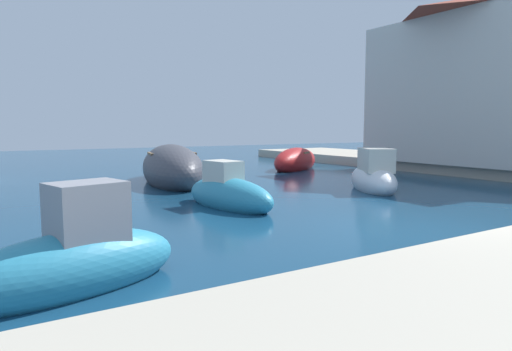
{
  "coord_description": "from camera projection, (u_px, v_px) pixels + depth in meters",
  "views": [
    {
      "loc": [
        -7.71,
        -6.1,
        2.16
      ],
      "look_at": [
        0.75,
        7.48,
        0.44
      ],
      "focal_mm": 31.77,
      "sensor_mm": 36.0,
      "label": 1
    }
  ],
  "objects": [
    {
      "name": "waterfront_building_main",
      "position": [
        487.0,
        78.0,
        21.31
      ],
      "size": [
        7.16,
        9.62,
        7.78
      ],
      "color": "beige",
      "rests_on": "quay_promenade"
    },
    {
      "name": "ground",
      "position": [
        415.0,
        231.0,
        9.43
      ],
      "size": [
        80.0,
        80.0,
        0.0
      ],
      "primitive_type": "plane",
      "color": "navy"
    },
    {
      "name": "moored_boat_4",
      "position": [
        373.0,
        177.0,
        15.48
      ],
      "size": [
        2.72,
        3.5,
        1.71
      ],
      "rotation": [
        0.0,
        0.0,
        1.06
      ],
      "color": "white",
      "rests_on": "ground"
    },
    {
      "name": "moored_boat_5",
      "position": [
        73.0,
        261.0,
        6.03
      ],
      "size": [
        3.29,
        1.84,
        1.65
      ],
      "rotation": [
        0.0,
        0.0,
        3.39
      ],
      "color": "teal",
      "rests_on": "ground"
    },
    {
      "name": "moored_boat_0",
      "position": [
        172.0,
        169.0,
        17.51
      ],
      "size": [
        3.41,
        6.49,
        1.93
      ],
      "rotation": [
        0.0,
        0.0,
        4.5
      ],
      "color": "#3F3F47",
      "rests_on": "ground"
    },
    {
      "name": "moored_boat_3",
      "position": [
        229.0,
        194.0,
        12.28
      ],
      "size": [
        1.59,
        3.55,
        1.48
      ],
      "rotation": [
        0.0,
        0.0,
        4.85
      ],
      "color": "teal",
      "rests_on": "ground"
    },
    {
      "name": "moored_boat_1",
      "position": [
        296.0,
        161.0,
        23.33
      ],
      "size": [
        4.77,
        3.99,
        1.41
      ],
      "rotation": [
        0.0,
        0.0,
        3.75
      ],
      "color": "#B21E1E",
      "rests_on": "ground"
    }
  ]
}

